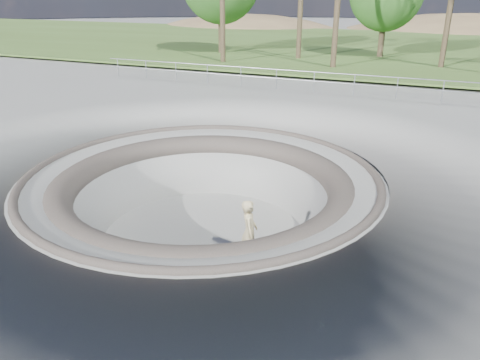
{
  "coord_description": "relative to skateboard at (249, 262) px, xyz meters",
  "views": [
    {
      "loc": [
        6.02,
        -11.06,
        4.94
      ],
      "look_at": [
        1.06,
        0.3,
        -0.1
      ],
      "focal_mm": 35.0,
      "sensor_mm": 36.0,
      "label": 1
    }
  ],
  "objects": [
    {
      "name": "ground",
      "position": [
        -1.92,
        1.06,
        1.83
      ],
      "size": [
        180.0,
        180.0,
        0.0
      ],
      "primitive_type": "plane",
      "color": "gray",
      "rests_on": "ground"
    },
    {
      "name": "skate_bowl",
      "position": [
        -1.92,
        1.06,
        -0.0
      ],
      "size": [
        14.0,
        14.0,
        4.1
      ],
      "color": "gray",
      "rests_on": "ground"
    },
    {
      "name": "grass_strip",
      "position": [
        -1.92,
        35.06,
        2.05
      ],
      "size": [
        180.0,
        36.0,
        0.12
      ],
      "color": "#415B24",
      "rests_on": "ground"
    },
    {
      "name": "distant_hills",
      "position": [
        1.86,
        58.23,
        -5.19
      ],
      "size": [
        103.2,
        45.0,
        28.6
      ],
      "color": "brown",
      "rests_on": "ground"
    },
    {
      "name": "safety_railing",
      "position": [
        -1.92,
        13.06,
        2.52
      ],
      "size": [
        25.0,
        0.06,
        1.03
      ],
      "color": "#999DA1",
      "rests_on": "ground"
    },
    {
      "name": "skateboard",
      "position": [
        0.0,
        0.0,
        0.0
      ],
      "size": [
        0.92,
        0.42,
        0.09
      ],
      "color": "olive",
      "rests_on": "ground"
    },
    {
      "name": "skater",
      "position": [
        0.0,
        -0.0,
        0.91
      ],
      "size": [
        0.65,
        0.77,
        1.79
      ],
      "primitive_type": "imported",
      "rotation": [
        0.0,
        0.0,
        1.98
      ],
      "color": "tan",
      "rests_on": "skateboard"
    }
  ]
}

